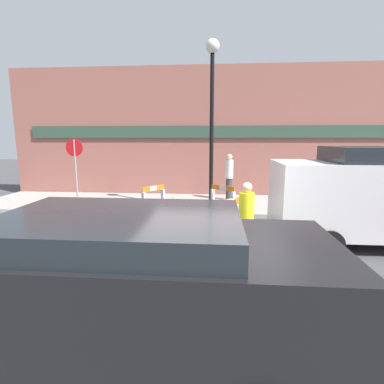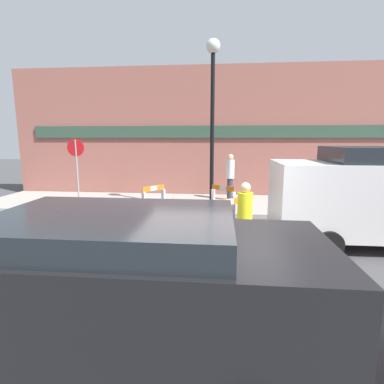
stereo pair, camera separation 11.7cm
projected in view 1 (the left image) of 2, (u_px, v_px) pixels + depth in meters
name	position (u px, v px, depth m)	size (l,w,h in m)	color
ground_plane	(214.00, 283.00, 5.29)	(60.00, 60.00, 0.00)	#424244
sidewalk_slab	(216.00, 204.00, 11.37)	(18.00, 3.42, 0.12)	#9E9B93
storefront_facade	(217.00, 133.00, 12.65)	(18.00, 0.22, 5.50)	#93564C
streetlamp_post	(212.00, 104.00, 9.54)	(0.44, 0.44, 5.43)	black
stop_sign	(75.00, 162.00, 10.30)	(0.60, 0.06, 2.39)	gray
barricade_0	(155.00, 222.00, 7.04)	(0.71, 0.36, 1.09)	white
barricade_1	(230.00, 220.00, 7.14)	(0.66, 0.52, 1.12)	white
barricade_2	(223.00, 202.00, 9.22)	(0.75, 0.60, 1.11)	white
barricade_3	(154.00, 203.00, 9.07)	(0.62, 0.68, 1.12)	white
traffic_cone_0	(190.00, 234.00, 6.83)	(0.30, 0.30, 0.74)	black
traffic_cone_1	(130.00, 227.00, 7.64)	(0.30, 0.30, 0.60)	black
traffic_cone_2	(144.00, 223.00, 8.12)	(0.30, 0.30, 0.52)	black
traffic_cone_3	(196.00, 209.00, 9.50)	(0.30, 0.30, 0.62)	black
traffic_cone_4	(173.00, 208.00, 9.47)	(0.30, 0.30, 0.72)	black
traffic_cone_5	(239.00, 217.00, 8.41)	(0.30, 0.30, 0.71)	black
person_worker	(246.00, 218.00, 6.20)	(0.43, 0.43, 1.64)	#33333D
person_pedestrian	(229.00, 175.00, 11.69)	(0.41, 0.41, 1.80)	#33333D
parked_car_1	(123.00, 282.00, 3.23)	(4.51, 1.98, 1.75)	black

